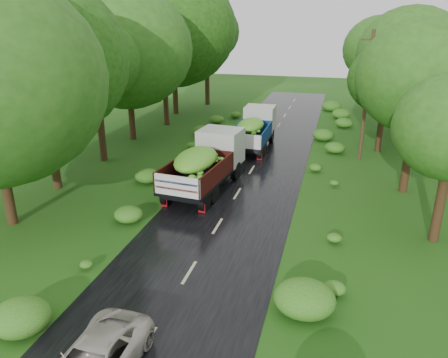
% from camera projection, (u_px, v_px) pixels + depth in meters
% --- Properties ---
extents(ground, '(120.00, 120.00, 0.00)m').
position_uv_depth(ground, '(145.00, 345.00, 13.00)').
color(ground, '#17490F').
rests_on(ground, ground).
extents(road, '(6.50, 80.00, 0.02)m').
position_uv_depth(road, '(197.00, 259.00, 17.51)').
color(road, black).
rests_on(road, ground).
extents(road_lines, '(0.12, 69.60, 0.00)m').
position_uv_depth(road_lines, '(205.00, 247.00, 18.41)').
color(road_lines, '#BFB78C').
rests_on(road_lines, road).
extents(truck_near, '(3.13, 7.12, 2.90)m').
position_uv_depth(truck_near, '(207.00, 161.00, 24.02)').
color(truck_near, black).
rests_on(truck_near, ground).
extents(truck_far, '(2.33, 6.39, 2.68)m').
position_uv_depth(truck_far, '(255.00, 127.00, 31.49)').
color(truck_far, black).
rests_on(truck_far, ground).
extents(utility_pole, '(1.42, 0.54, 8.33)m').
position_uv_depth(utility_pole, '(366.00, 95.00, 28.02)').
color(utility_pole, '#382616').
rests_on(utility_pole, ground).
extents(trees_left, '(5.94, 33.63, 10.04)m').
position_uv_depth(trees_left, '(128.00, 47.00, 30.89)').
color(trees_left, black).
rests_on(trees_left, ground).
extents(trees_right, '(5.64, 31.15, 8.01)m').
position_uv_depth(trees_right, '(402.00, 66.00, 30.47)').
color(trees_right, black).
rests_on(trees_right, ground).
extents(shrubs, '(11.90, 44.00, 0.70)m').
position_uv_depth(shrubs, '(245.00, 176.00, 25.51)').
color(shrubs, '#266818').
rests_on(shrubs, ground).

